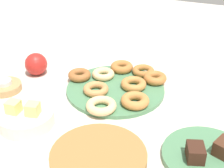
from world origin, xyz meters
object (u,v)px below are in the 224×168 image
Objects in this scene: donut_5 at (155,78)px; donut_4 at (122,67)px; donut_1 at (103,74)px; brownie_far at (195,153)px; donut_7 at (101,106)px; donut_8 at (79,75)px; cake_plate at (207,157)px; apple at (37,64)px; fruit_bowl at (26,118)px; tealight at (4,82)px; donut_0 at (134,84)px; donut_plate at (115,89)px; melon_chunk_left at (33,109)px; candle_holder at (5,87)px; donut_3 at (96,89)px; melon_chunk_right at (13,107)px; donut_6 at (135,101)px; brownie_near at (224,148)px; donut_2 at (143,71)px.

donut_4 is at bearing -14.35° from donut_5.
brownie_far is at bearing 141.56° from donut_1.
donut_7 reaches higher than donut_1.
donut_4 is 0.16m from donut_8.
cake_plate is 2.77× the size of apple.
fruit_bowl reaches higher than donut_1.
donut_4 is at bearing -119.13° from donut_1.
tealight is (0.66, -0.11, -0.00)m from brownie_far.
donut_1 is 0.20m from donut_7.
brownie_far is 0.32× the size of fruit_bowl.
apple is at bearing -61.66° from fruit_bowl.
fruit_bowl reaches higher than donut_0.
brownie_far is (-0.34, 0.38, 0.01)m from donut_4.
donut_4 is (0.03, -0.13, 0.02)m from donut_plate.
melon_chunk_left reaches higher than donut_plate.
brownie_far is 0.62× the size of apple.
donut_4 reaches higher than tealight.
fruit_bowl is at bearing 144.42° from candle_holder.
brownie_far is at bearing -176.91° from melon_chunk_left.
candle_holder is 0.25m from melon_chunk_left.
donut_3 is at bearing -55.56° from donut_7.
donut_7 is at bearing 156.67° from apple.
donut_1 is at bearing -33.72° from cake_plate.
melon_chunk_right is (0.17, 0.41, 0.03)m from donut_4.
candle_holder is (0.46, 0.23, -0.02)m from donut_5.
apple is (0.41, -0.08, 0.01)m from donut_6.
donut_7 is at bearing -144.21° from melon_chunk_right.
brownie_near is at bearing 144.31° from donut_0.
cake_plate is at bearing -174.04° from fruit_bowl.
donut_0 is at bearing -176.69° from apple.
donut_2 is 0.46m from brownie_near.
donut_2 is 2.23× the size of melon_chunk_right.
donut_5 reaches higher than cake_plate.
donut_plate is at bearing -132.64° from donut_3.
brownie_near is (-0.32, 0.34, 0.01)m from donut_2.
fruit_bowl reaches higher than donut_plate.
brownie_far is at bearing 151.43° from donut_3.
brownie_near is (-0.40, 0.33, 0.01)m from donut_4.
donut_6 reaches higher than donut_7.
candle_holder is 0.22m from melon_chunk_right.
donut_6 is 0.31m from brownie_near.
apple reaches higher than brownie_far.
donut_3 is 0.24m from melon_chunk_left.
melon_chunk_left is 0.44× the size of apple.
brownie_far reaches higher than fruit_bowl.
apple is (0.69, -0.21, 0.01)m from brownie_near.
apple is (0.43, 0.09, 0.01)m from donut_5.
fruit_bowl is at bearing 7.38° from brownie_near.
cake_plate is (-0.23, 0.31, -0.02)m from donut_5.
donut_4 is at bearing -82.34° from donut_7.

